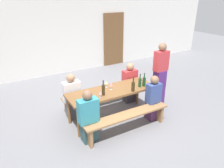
{
  "coord_description": "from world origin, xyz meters",
  "views": [
    {
      "loc": [
        -2.23,
        -3.85,
        2.83
      ],
      "look_at": [
        0.0,
        0.0,
        0.9
      ],
      "focal_mm": 34.01,
      "sensor_mm": 36.0,
      "label": 1
    }
  ],
  "objects_px": {
    "bench_near": "(127,118)",
    "wine_glass_3": "(106,83)",
    "wooden_door": "(114,40)",
    "wine_glass_1": "(142,77)",
    "wine_bottle_0": "(144,81)",
    "seated_guest_far_1": "(130,84)",
    "wine_glass_0": "(111,84)",
    "wine_bottle_1": "(140,82)",
    "wine_glass_2": "(87,94)",
    "bench_far": "(100,94)",
    "standing_host": "(160,75)",
    "tasting_table": "(112,93)",
    "wine_bottle_2": "(133,86)",
    "seated_guest_far_0": "(72,97)",
    "seated_guest_near_1": "(153,99)",
    "seated_guest_near_0": "(88,118)",
    "wine_glass_4": "(100,93)",
    "wine_bottle_3": "(103,90)"
  },
  "relations": [
    {
      "from": "tasting_table",
      "to": "wine_bottle_0",
      "type": "distance_m",
      "value": 0.83
    },
    {
      "from": "bench_near",
      "to": "wine_glass_0",
      "type": "distance_m",
      "value": 0.87
    },
    {
      "from": "wooden_door",
      "to": "seated_guest_far_0",
      "type": "bearing_deg",
      "value": -133.74
    },
    {
      "from": "wine_bottle_3",
      "to": "seated_guest_near_1",
      "type": "height_order",
      "value": "seated_guest_near_1"
    },
    {
      "from": "tasting_table",
      "to": "seated_guest_near_1",
      "type": "height_order",
      "value": "seated_guest_near_1"
    },
    {
      "from": "wooden_door",
      "to": "standing_host",
      "type": "height_order",
      "value": "wooden_door"
    },
    {
      "from": "wooden_door",
      "to": "seated_guest_far_1",
      "type": "distance_m",
      "value": 3.41
    },
    {
      "from": "wine_bottle_0",
      "to": "seated_guest_near_0",
      "type": "height_order",
      "value": "seated_guest_near_0"
    },
    {
      "from": "wooden_door",
      "to": "seated_guest_far_1",
      "type": "xyz_separation_m",
      "value": [
        -1.32,
        -3.1,
        -0.52
      ]
    },
    {
      "from": "seated_guest_near_0",
      "to": "standing_host",
      "type": "height_order",
      "value": "standing_host"
    },
    {
      "from": "bench_far",
      "to": "wine_glass_0",
      "type": "distance_m",
      "value": 0.81
    },
    {
      "from": "bench_far",
      "to": "seated_guest_near_1",
      "type": "bearing_deg",
      "value": -54.94
    },
    {
      "from": "wine_bottle_0",
      "to": "wine_glass_1",
      "type": "distance_m",
      "value": 0.28
    },
    {
      "from": "tasting_table",
      "to": "wine_glass_4",
      "type": "bearing_deg",
      "value": -154.99
    },
    {
      "from": "wine_glass_2",
      "to": "wine_glass_1",
      "type": "bearing_deg",
      "value": 6.46
    },
    {
      "from": "seated_guest_far_1",
      "to": "wine_bottle_0",
      "type": "bearing_deg",
      "value": -5.73
    },
    {
      "from": "seated_guest_far_0",
      "to": "wooden_door",
      "type": "bearing_deg",
      "value": 136.26
    },
    {
      "from": "wine_glass_3",
      "to": "seated_guest_far_1",
      "type": "relative_size",
      "value": 0.14
    },
    {
      "from": "wine_bottle_0",
      "to": "seated_guest_far_1",
      "type": "bearing_deg",
      "value": 84.27
    },
    {
      "from": "bench_far",
      "to": "standing_host",
      "type": "height_order",
      "value": "standing_host"
    },
    {
      "from": "wine_glass_2",
      "to": "seated_guest_near_0",
      "type": "distance_m",
      "value": 0.53
    },
    {
      "from": "tasting_table",
      "to": "wine_glass_2",
      "type": "height_order",
      "value": "wine_glass_2"
    },
    {
      "from": "wooden_door",
      "to": "wine_glass_1",
      "type": "xyz_separation_m",
      "value": [
        -1.27,
        -3.55,
        -0.18
      ]
    },
    {
      "from": "wine_glass_3",
      "to": "seated_guest_near_1",
      "type": "height_order",
      "value": "seated_guest_near_1"
    },
    {
      "from": "wine_bottle_2",
      "to": "seated_guest_far_0",
      "type": "relative_size",
      "value": 0.29
    },
    {
      "from": "wine_bottle_0",
      "to": "wine_glass_4",
      "type": "distance_m",
      "value": 1.18
    },
    {
      "from": "seated_guest_near_1",
      "to": "wine_bottle_1",
      "type": "bearing_deg",
      "value": 25.2
    },
    {
      "from": "wine_glass_0",
      "to": "wine_glass_3",
      "type": "distance_m",
      "value": 0.17
    },
    {
      "from": "wine_bottle_0",
      "to": "seated_guest_near_0",
      "type": "distance_m",
      "value": 1.68
    },
    {
      "from": "seated_guest_near_1",
      "to": "seated_guest_far_0",
      "type": "relative_size",
      "value": 0.98
    },
    {
      "from": "bench_near",
      "to": "wine_glass_4",
      "type": "height_order",
      "value": "wine_glass_4"
    },
    {
      "from": "bench_far",
      "to": "bench_near",
      "type": "bearing_deg",
      "value": -90.0
    },
    {
      "from": "bench_near",
      "to": "wine_glass_3",
      "type": "relative_size",
      "value": 12.64
    },
    {
      "from": "tasting_table",
      "to": "seated_guest_far_0",
      "type": "relative_size",
      "value": 1.85
    },
    {
      "from": "wine_bottle_1",
      "to": "wine_glass_2",
      "type": "distance_m",
      "value": 1.34
    },
    {
      "from": "wine_bottle_1",
      "to": "wine_glass_2",
      "type": "height_order",
      "value": "wine_bottle_1"
    },
    {
      "from": "bench_far",
      "to": "wine_glass_4",
      "type": "bearing_deg",
      "value": -115.38
    },
    {
      "from": "wine_glass_0",
      "to": "seated_guest_far_1",
      "type": "xyz_separation_m",
      "value": [
        0.85,
        0.47,
        -0.35
      ]
    },
    {
      "from": "wine_bottle_3",
      "to": "seated_guest_far_1",
      "type": "height_order",
      "value": "seated_guest_far_1"
    },
    {
      "from": "wine_bottle_1",
      "to": "wine_glass_4",
      "type": "relative_size",
      "value": 2.36
    },
    {
      "from": "seated_guest_near_1",
      "to": "wine_bottle_2",
      "type": "bearing_deg",
      "value": 63.66
    },
    {
      "from": "wine_glass_1",
      "to": "wine_glass_2",
      "type": "bearing_deg",
      "value": -173.54
    },
    {
      "from": "wine_glass_0",
      "to": "standing_host",
      "type": "xyz_separation_m",
      "value": [
        1.5,
        0.01,
        -0.06
      ]
    },
    {
      "from": "wine_bottle_0",
      "to": "wine_bottle_2",
      "type": "height_order",
      "value": "wine_bottle_2"
    },
    {
      "from": "bench_near",
      "to": "wine_glass_0",
      "type": "xyz_separation_m",
      "value": [
        -0.0,
        0.7,
        0.52
      ]
    },
    {
      "from": "bench_near",
      "to": "wine_bottle_1",
      "type": "distance_m",
      "value": 0.97
    },
    {
      "from": "seated_guest_far_1",
      "to": "bench_near",
      "type": "bearing_deg",
      "value": -36.0
    },
    {
      "from": "bench_near",
      "to": "wine_bottle_0",
      "type": "bearing_deg",
      "value": 31.05
    },
    {
      "from": "wine_bottle_1",
      "to": "standing_host",
      "type": "height_order",
      "value": "standing_host"
    },
    {
      "from": "wine_bottle_2",
      "to": "standing_host",
      "type": "bearing_deg",
      "value": 17.21
    }
  ]
}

